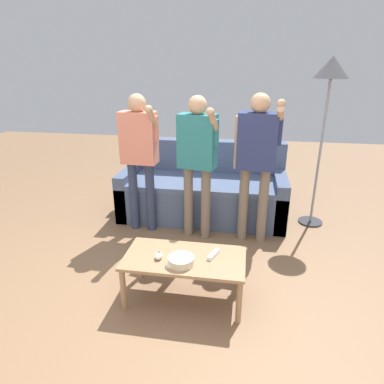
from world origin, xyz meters
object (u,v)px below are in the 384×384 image
(snack_bowl, at_px, (181,261))
(game_remote_nunchuk, at_px, (159,256))
(coffee_table, at_px, (185,262))
(game_remote_wand_near, at_px, (172,261))
(floor_lamp, at_px, (330,80))
(player_center, at_px, (197,152))
(player_left, at_px, (139,148))
(game_remote_wand_far, at_px, (214,254))
(couch, at_px, (203,191))
(player_right, at_px, (257,153))

(snack_bowl, distance_m, game_remote_nunchuk, 0.19)
(coffee_table, relative_size, game_remote_wand_near, 6.22)
(coffee_table, xyz_separation_m, game_remote_nunchuk, (-0.19, -0.05, 0.07))
(floor_lamp, height_order, player_center, floor_lamp)
(coffee_table, xyz_separation_m, player_left, (-0.70, 1.13, 0.62))
(player_left, bearing_deg, snack_bowl, -60.75)
(coffee_table, bearing_deg, player_left, 121.71)
(snack_bowl, distance_m, game_remote_wand_near, 0.07)
(coffee_table, bearing_deg, game_remote_wand_near, -127.02)
(floor_lamp, xyz_separation_m, player_left, (-1.94, -0.48, -0.68))
(game_remote_wand_far, bearing_deg, couch, 100.44)
(coffee_table, distance_m, player_left, 1.46)
(snack_bowl, bearing_deg, game_remote_wand_far, 32.77)
(floor_lamp, bearing_deg, coffee_table, -127.78)
(game_remote_wand_near, bearing_deg, game_remote_wand_far, 26.59)
(game_remote_nunchuk, relative_size, player_left, 0.06)
(player_center, distance_m, game_remote_wand_near, 1.29)
(snack_bowl, xyz_separation_m, floor_lamp, (1.25, 1.70, 1.22))
(floor_lamp, relative_size, player_center, 1.24)
(player_right, bearing_deg, game_remote_nunchuk, -122.81)
(floor_lamp, distance_m, player_center, 1.57)
(player_center, height_order, player_right, player_right)
(game_remote_wand_far, bearing_deg, floor_lamp, 56.72)
(couch, relative_size, player_right, 1.28)
(coffee_table, height_order, game_remote_wand_far, game_remote_wand_far)
(snack_bowl, bearing_deg, player_right, 65.23)
(couch, bearing_deg, player_left, -140.56)
(player_right, distance_m, game_remote_wand_near, 1.44)
(snack_bowl, relative_size, game_remote_wand_near, 1.30)
(player_right, bearing_deg, game_remote_wand_near, -117.38)
(game_remote_wand_near, bearing_deg, player_center, 89.37)
(couch, bearing_deg, player_right, -43.20)
(game_remote_nunchuk, height_order, player_center, player_center)
(player_center, xyz_separation_m, player_right, (0.60, 0.01, 0.02))
(player_left, distance_m, player_center, 0.64)
(coffee_table, xyz_separation_m, snack_bowl, (-0.01, -0.10, 0.08))
(couch, xyz_separation_m, snack_bowl, (0.06, -1.74, 0.11))
(snack_bowl, xyz_separation_m, game_remote_nunchuk, (-0.19, 0.05, -0.01))
(game_remote_nunchuk, xyz_separation_m, game_remote_wand_near, (0.12, -0.05, -0.01))
(player_center, bearing_deg, snack_bowl, -87.36)
(snack_bowl, xyz_separation_m, game_remote_wand_far, (0.23, 0.15, -0.01))
(snack_bowl, bearing_deg, floor_lamp, 53.68)
(player_center, relative_size, game_remote_wand_far, 9.67)
(coffee_table, bearing_deg, floor_lamp, 52.22)
(couch, bearing_deg, floor_lamp, -1.70)
(game_remote_nunchuk, xyz_separation_m, player_right, (0.73, 1.13, 0.56))
(game_remote_nunchuk, bearing_deg, couch, 85.83)
(snack_bowl, bearing_deg, couch, 92.02)
(couch, distance_m, player_center, 0.87)
(player_right, height_order, game_remote_wand_near, player_right)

